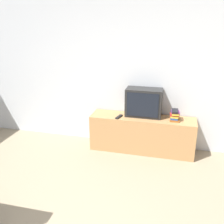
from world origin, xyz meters
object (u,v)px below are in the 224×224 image
at_px(television, 144,103).
at_px(book_stack, 175,116).
at_px(remote_on_stand, 119,117).
at_px(tv_stand, 142,134).

relative_size(television, book_stack, 2.79).
bearing_deg(remote_on_stand, tv_stand, 15.68).
bearing_deg(television, book_stack, -8.72).
height_order(tv_stand, book_stack, book_stack).
xyz_separation_m(television, book_stack, (0.53, -0.08, -0.16)).
bearing_deg(tv_stand, remote_on_stand, -164.32).
bearing_deg(book_stack, tv_stand, 178.67).
bearing_deg(television, tv_stand, -88.04).
bearing_deg(remote_on_stand, book_stack, 6.06).
bearing_deg(book_stack, remote_on_stand, -173.94).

